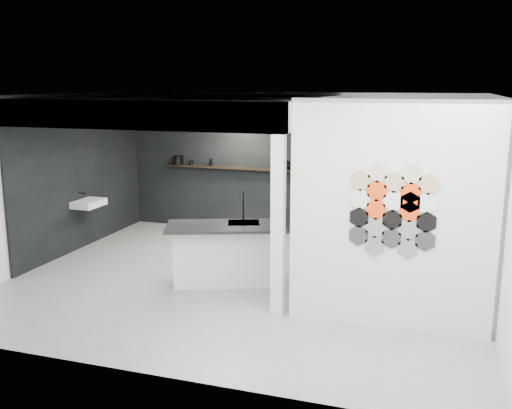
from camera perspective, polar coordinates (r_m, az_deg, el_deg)
The scene contains 17 objects.
floor at distance 8.81m, azimuth -1.23°, elevation -7.71°, with size 7.00×6.00×0.01m, color gray.
partition_panel at distance 7.03m, azimuth 13.33°, elevation -1.22°, with size 2.45×0.15×2.80m, color silver.
bay_clad_back at distance 11.67m, azimuth -2.49°, elevation 3.16°, with size 4.40×0.04×2.35m, color black.
bay_clad_left at distance 10.94m, azimuth -16.90°, elevation 2.06°, with size 0.04×4.00×2.35m, color black.
bulkhead at distance 9.72m, azimuth -6.68°, elevation 9.46°, with size 4.40×4.00×0.40m, color silver.
corner_column at distance 7.32m, azimuth 2.22°, elevation -2.19°, with size 0.16×0.16×2.35m, color silver.
fascia_beam at distance 8.02m, azimuth -12.45°, elevation 8.74°, with size 4.40×0.16×0.40m, color silver.
wall_basin at distance 10.71m, azimuth -16.39°, elevation 0.11°, with size 0.40×0.60×0.12m, color silver.
display_shelf at distance 11.52m, azimuth -2.21°, elevation 3.68°, with size 3.00×0.15×0.04m, color black.
kitchen_island at distance 8.59m, azimuth -2.95°, elevation -4.85°, with size 1.92×1.34×1.42m.
stockpot at distance 11.99m, azimuth -7.80°, elevation 4.42°, with size 0.22×0.22×0.18m, color black.
kettle at distance 11.18m, azimuth 3.12°, elevation 3.96°, with size 0.20×0.20×0.17m, color black.
glass_bowl at distance 11.13m, azimuth 4.11°, elevation 3.72°, with size 0.14×0.14×0.10m, color gray.
glass_vase at distance 11.12m, azimuth 4.34°, elevation 3.83°, with size 0.10×0.10×0.15m, color gray.
bottle_dark at distance 11.69m, azimuth -4.56°, elevation 4.21°, with size 0.05×0.05×0.14m, color black.
utensil_cup at distance 11.87m, azimuth -6.52°, elevation 4.17°, with size 0.07×0.07×0.09m, color black.
hex_tile_cluster at distance 6.92m, azimuth 13.58°, elevation -0.55°, with size 1.04×0.02×1.16m.
Camera 1 is at (2.74, -7.83, 2.97)m, focal length 40.00 mm.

